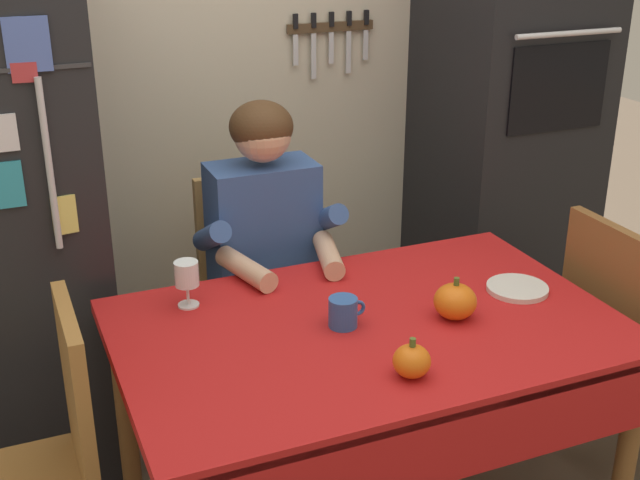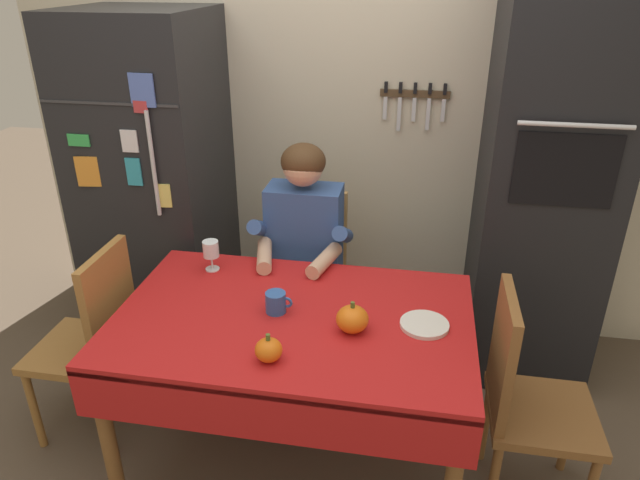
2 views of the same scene
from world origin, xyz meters
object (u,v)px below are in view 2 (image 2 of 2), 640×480
chair_behind_person (310,271)px  seated_person (302,249)px  chair_left_side (95,336)px  serving_tray (424,325)px  dining_table (292,336)px  wine_glass (211,250)px  pumpkin_large (352,319)px  wall_oven (547,180)px  chair_right_side (524,395)px  pumpkin_medium (269,350)px  refrigerator (155,186)px  coffee_mug (276,302)px

chair_behind_person → seated_person: seated_person is taller
chair_left_side → serving_tray: 1.43m
dining_table → seated_person: bearing=98.1°
wine_glass → pumpkin_large: wine_glass is taller
wall_oven → pumpkin_large: bearing=-130.0°
wine_glass → pumpkin_large: bearing=-28.1°
seated_person → chair_right_side: (0.99, -0.62, -0.23)m
chair_behind_person → seated_person: (0.00, -0.19, 0.23)m
chair_left_side → pumpkin_medium: 0.97m
refrigerator → wall_oven: size_ratio=0.86×
chair_behind_person → chair_right_side: size_ratio=1.00×
wall_oven → wine_glass: (-1.49, -0.60, -0.21)m
seated_person → serving_tray: (0.60, -0.57, 0.01)m
dining_table → chair_left_side: 0.91m
pumpkin_large → refrigerator: bearing=142.2°
seated_person → chair_left_side: size_ratio=1.34×
wall_oven → wine_glass: bearing=-158.1°
dining_table → serving_tray: (0.51, 0.04, 0.09)m
dining_table → chair_behind_person: (-0.09, 0.79, -0.14)m
wine_glass → chair_right_side: bearing=-14.3°
refrigerator → coffee_mug: bearing=-43.9°
refrigerator → dining_table: bearing=-42.9°
pumpkin_large → serving_tray: bearing=15.8°
chair_left_side → wine_glass: chair_left_side is taller
chair_behind_person → dining_table: bearing=-83.8°
chair_left_side → pumpkin_medium: size_ratio=8.72×
refrigerator → chair_behind_person: refrigerator is taller
pumpkin_large → wall_oven: bearing=50.0°
coffee_mug → pumpkin_large: pumpkin_large is taller
chair_right_side → pumpkin_medium: (-0.92, -0.25, 0.27)m
chair_left_side → wall_oven: bearing=24.2°
chair_left_side → refrigerator: bearing=93.4°
chair_left_side → chair_right_side: same height
seated_person → pumpkin_large: 0.72m
seated_person → coffee_mug: bearing=-88.4°
chair_behind_person → wine_glass: 0.67m
dining_table → pumpkin_medium: 0.30m
dining_table → seated_person: 0.62m
refrigerator → serving_tray: 1.69m
wine_glass → serving_tray: bearing=-16.9°
dining_table → coffee_mug: bearing=152.5°
dining_table → wall_oven: bearing=41.3°
chair_right_side → refrigerator: bearing=154.0°
wall_oven → pumpkin_large: size_ratio=16.83×
wall_oven → dining_table: bearing=-138.7°
refrigerator → pumpkin_large: refrigerator is taller
chair_behind_person → chair_left_side: size_ratio=1.00×
wall_oven → chair_behind_person: size_ratio=2.26×
chair_left_side → chair_right_side: 1.80m
wine_glass → dining_table: bearing=-36.4°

